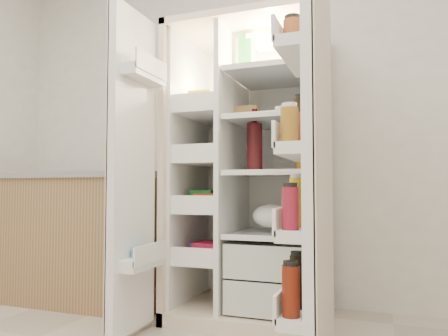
% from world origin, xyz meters
% --- Properties ---
extents(wall_back, '(4.00, 0.02, 2.70)m').
position_xyz_m(wall_back, '(0.00, 2.00, 1.35)').
color(wall_back, white).
rests_on(wall_back, floor).
extents(refrigerator, '(0.92, 0.70, 1.80)m').
position_xyz_m(refrigerator, '(0.09, 1.65, 0.75)').
color(refrigerator, beige).
rests_on(refrigerator, floor).
extents(freezer_door, '(0.15, 0.40, 1.72)m').
position_xyz_m(freezer_door, '(-0.42, 1.05, 0.89)').
color(freezer_door, white).
rests_on(freezer_door, floor).
extents(fridge_door, '(0.17, 0.58, 1.72)m').
position_xyz_m(fridge_door, '(0.56, 0.96, 0.87)').
color(fridge_door, white).
rests_on(fridge_door, floor).
extents(kitchen_counter, '(1.24, 0.66, 0.90)m').
position_xyz_m(kitchen_counter, '(-1.11, 1.60, 0.45)').
color(kitchen_counter, '#A28151').
rests_on(kitchen_counter, floor).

